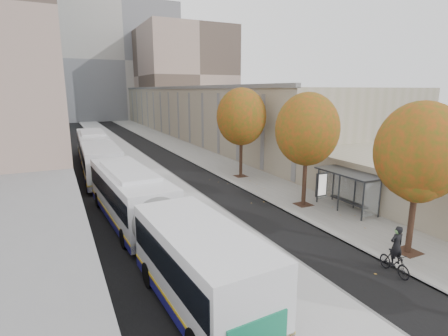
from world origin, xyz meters
TOP-DOWN VIEW (x-y plane):
  - bus_platform at (-3.88, 35.00)m, footprint 4.25×150.00m
  - sidewalk at (4.12, 35.00)m, footprint 4.75×150.00m
  - building_tan at (15.50, 64.00)m, footprint 18.00×92.00m
  - building_far_block at (6.00, 96.00)m, footprint 30.00×18.00m
  - bus_shelter at (5.69, 10.96)m, footprint 1.90×4.40m
  - tree_b at (3.60, 5.00)m, footprint 4.00×4.00m
  - tree_c at (3.60, 13.00)m, footprint 4.20×4.20m
  - tree_d at (3.60, 22.00)m, footprint 4.40×4.40m
  - bus_near at (-7.42, 11.05)m, footprint 3.78×18.64m
  - bus_far at (-7.88, 30.90)m, footprint 3.41×19.25m
  - cyclist at (1.32, 3.97)m, footprint 0.72×1.76m
  - distant_car at (-7.30, 42.64)m, footprint 2.51×4.54m

SIDE VIEW (x-z plane):
  - sidewalk at x=4.12m, z-range 0.00..0.08m
  - bus_platform at x=-3.88m, z-range 0.00..0.15m
  - distant_car at x=-7.30m, z-range 0.00..1.46m
  - cyclist at x=1.32m, z-range -0.28..1.91m
  - bus_near at x=-7.42m, z-range 0.14..3.23m
  - bus_far at x=-7.88m, z-range 0.15..3.34m
  - bus_shelter at x=5.69m, z-range 0.92..3.45m
  - building_tan at x=15.50m, z-range 0.00..8.00m
  - tree_b at x=3.60m, z-range 1.55..8.52m
  - tree_c at x=3.60m, z-range 1.61..8.89m
  - tree_d at x=3.60m, z-range 1.67..9.27m
  - building_far_block at x=6.00m, z-range 0.00..30.00m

